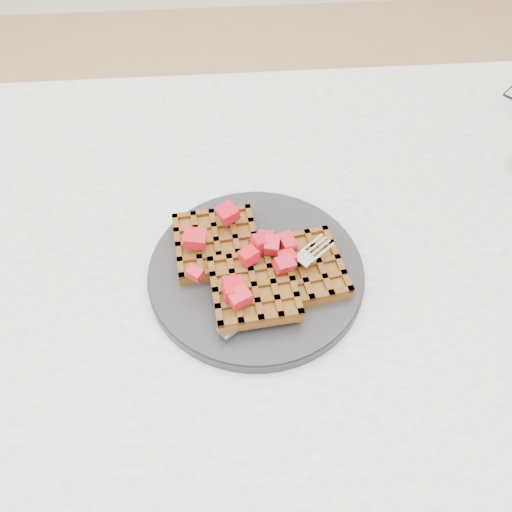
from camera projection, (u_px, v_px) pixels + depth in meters
name	position (u px, v px, depth m)	size (l,w,h in m)	color
ground	(299.00, 463.00, 1.29)	(4.00, 4.00, 0.00)	tan
table	(327.00, 312.00, 0.79)	(1.20, 0.80, 0.75)	silver
plate	(256.00, 273.00, 0.68)	(0.26, 0.26, 0.02)	black
waffles	(256.00, 265.00, 0.66)	(0.21, 0.18, 0.03)	brown
strawberry_pile	(256.00, 248.00, 0.64)	(0.15, 0.15, 0.02)	#950010
fork	(284.00, 285.00, 0.65)	(0.02, 0.18, 0.02)	silver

